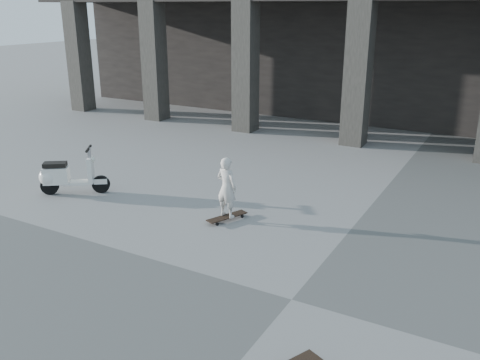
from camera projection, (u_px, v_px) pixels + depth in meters
The scene contains 5 objects.
ground at pixel (292, 300), 6.95m from camera, with size 90.00×90.00×0.00m, color #51514F.
colonnade at pixel (457, 30), 17.34m from camera, with size 28.00×8.82×6.00m.
longboard at pixel (227, 217), 9.51m from camera, with size 0.50×0.85×0.08m.
child at pixel (227, 187), 9.32m from camera, with size 0.42×0.27×1.15m, color beige.
scooter at pixel (62, 176), 10.75m from camera, with size 1.25×0.96×1.01m.
Camera 1 is at (2.32, -5.62, 3.80)m, focal length 38.00 mm.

